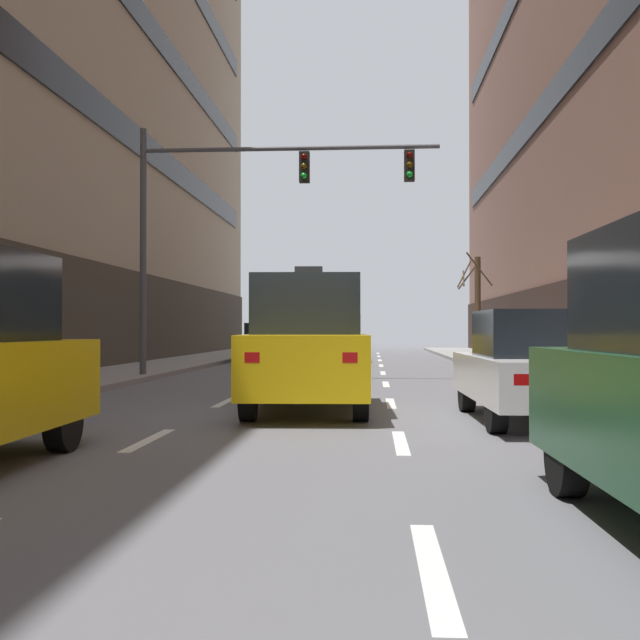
{
  "coord_description": "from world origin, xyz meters",
  "views": [
    {
      "loc": [
        1.22,
        -12.51,
        1.39
      ],
      "look_at": [
        -0.8,
        17.44,
        1.74
      ],
      "focal_mm": 43.41,
      "sensor_mm": 36.0,
      "label": 1
    }
  ],
  "objects": [
    {
      "name": "ground_plane",
      "position": [
        0.0,
        0.0,
        0.0
      ],
      "size": [
        120.0,
        120.0,
        0.0
      ],
      "primitive_type": "plane",
      "color": "slate"
    },
    {
      "name": "lane_stripe_l1_s3",
      "position": [
        -1.57,
        -3.0,
        0.0
      ],
      "size": [
        0.16,
        2.0,
        0.01
      ],
      "primitive_type": "cube",
      "color": "silver",
      "rests_on": "ground"
    },
    {
      "name": "lane_stripe_l1_s4",
      "position": [
        -1.57,
        2.0,
        0.0
      ],
      "size": [
        0.16,
        2.0,
        0.01
      ],
      "primitive_type": "cube",
      "color": "silver",
      "rests_on": "ground"
    },
    {
      "name": "lane_stripe_l1_s5",
      "position": [
        -1.57,
        7.0,
        0.0
      ],
      "size": [
        0.16,
        2.0,
        0.01
      ],
      "primitive_type": "cube",
      "color": "silver",
      "rests_on": "ground"
    },
    {
      "name": "lane_stripe_l1_s6",
      "position": [
        -1.57,
        12.0,
        0.0
      ],
      "size": [
        0.16,
        2.0,
        0.01
      ],
      "primitive_type": "cube",
      "color": "silver",
      "rests_on": "ground"
    },
    {
      "name": "lane_stripe_l1_s7",
      "position": [
        -1.57,
        17.0,
        0.0
      ],
      "size": [
        0.16,
        2.0,
        0.01
      ],
      "primitive_type": "cube",
      "color": "silver",
      "rests_on": "ground"
    },
    {
      "name": "lane_stripe_l1_s8",
      "position": [
        -1.57,
        22.0,
        0.0
      ],
      "size": [
        0.16,
        2.0,
        0.01
      ],
      "primitive_type": "cube",
      "color": "silver",
      "rests_on": "ground"
    },
    {
      "name": "lane_stripe_l1_s9",
      "position": [
        -1.57,
        27.0,
        0.0
      ],
      "size": [
        0.16,
        2.0,
        0.01
      ],
      "primitive_type": "cube",
      "color": "silver",
      "rests_on": "ground"
    },
    {
      "name": "lane_stripe_l1_s10",
      "position": [
        -1.57,
        32.0,
        0.0
      ],
      "size": [
        0.16,
        2.0,
        0.01
      ],
      "primitive_type": "cube",
      "color": "silver",
      "rests_on": "ground"
    },
    {
      "name": "lane_stripe_l2_s2",
      "position": [
        1.57,
        -8.0,
        0.0
      ],
      "size": [
        0.16,
        2.0,
        0.01
      ],
      "primitive_type": "cube",
      "color": "silver",
      "rests_on": "ground"
    },
    {
      "name": "lane_stripe_l2_s3",
      "position": [
        1.57,
        -3.0,
        0.0
      ],
      "size": [
        0.16,
        2.0,
        0.01
      ],
      "primitive_type": "cube",
      "color": "silver",
      "rests_on": "ground"
    },
    {
      "name": "lane_stripe_l2_s4",
      "position": [
        1.57,
        2.0,
        0.0
      ],
      "size": [
        0.16,
        2.0,
        0.01
      ],
      "primitive_type": "cube",
      "color": "silver",
      "rests_on": "ground"
    },
    {
      "name": "lane_stripe_l2_s5",
      "position": [
        1.57,
        7.0,
        0.0
      ],
      "size": [
        0.16,
        2.0,
        0.01
      ],
      "primitive_type": "cube",
      "color": "silver",
      "rests_on": "ground"
    },
    {
      "name": "lane_stripe_l2_s6",
      "position": [
        1.57,
        12.0,
        0.0
      ],
      "size": [
        0.16,
        2.0,
        0.01
      ],
      "primitive_type": "cube",
      "color": "silver",
      "rests_on": "ground"
    },
    {
      "name": "lane_stripe_l2_s7",
      "position": [
        1.57,
        17.0,
        0.0
      ],
      "size": [
        0.16,
        2.0,
        0.01
      ],
      "primitive_type": "cube",
      "color": "silver",
      "rests_on": "ground"
    },
    {
      "name": "lane_stripe_l2_s8",
      "position": [
        1.57,
        22.0,
        0.0
      ],
      "size": [
        0.16,
        2.0,
        0.01
      ],
      "primitive_type": "cube",
      "color": "silver",
      "rests_on": "ground"
    },
    {
      "name": "lane_stripe_l2_s9",
      "position": [
        1.57,
        27.0,
        0.0
      ],
      "size": [
        0.16,
        2.0,
        0.01
      ],
      "primitive_type": "cube",
      "color": "silver",
      "rests_on": "ground"
    },
    {
      "name": "lane_stripe_l2_s10",
      "position": [
        1.57,
        32.0,
        0.0
      ],
      "size": [
        0.16,
        2.0,
        0.01
      ],
      "primitive_type": "cube",
      "color": "silver",
      "rests_on": "ground"
    },
    {
      "name": "taxi_driving_0",
      "position": [
        0.15,
        0.52,
        1.12
      ],
      "size": [
        2.12,
        4.73,
        2.45
      ],
      "color": "black",
      "rests_on": "ground"
    },
    {
      "name": "taxi_driving_1",
      "position": [
        -0.06,
        19.29,
        1.01
      ],
      "size": [
        1.9,
        4.23,
        2.19
      ],
      "color": "black",
      "rests_on": "ground"
    },
    {
      "name": "car_driving_3",
      "position": [
        -3.18,
        19.67,
        0.81
      ],
      "size": [
        1.86,
        4.39,
        1.64
      ],
      "color": "black",
      "rests_on": "ground"
    },
    {
      "name": "car_parked_1",
      "position": [
        3.65,
        -0.74,
        0.82
      ],
      "size": [
        1.96,
        4.49,
        1.67
      ],
      "color": "black",
      "rests_on": "ground"
    },
    {
      "name": "traffic_signal_0",
      "position": [
        -2.35,
        8.45,
        4.9
      ],
      "size": [
        8.24,
        0.35,
        6.81
      ],
      "color": "#4C4C51",
      "rests_on": "sidewalk_left"
    },
    {
      "name": "street_tree_0",
      "position": [
        5.9,
        22.35,
        2.52
      ],
      "size": [
        1.52,
        1.53,
        4.65
      ],
      "color": "#4C3823",
      "rests_on": "sidewalk_right"
    }
  ]
}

